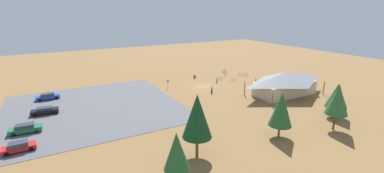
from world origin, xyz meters
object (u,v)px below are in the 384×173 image
Objects in this scene: car_black_far_end at (45,111)px; visitor_near_lot at (212,90)px; pine_east at (177,151)px; visitor_by_pavilion at (217,79)px; bicycle_silver_by_bin at (220,79)px; lot_sign at (168,83)px; pine_midwest at (197,116)px; bicycle_white_front_row at (225,74)px; bicycle_blue_yard_front at (245,75)px; trash_bin at (195,77)px; bicycle_green_yard_left at (233,80)px; bike_pavilion at (285,82)px; car_blue_inner_stall at (48,96)px; bicycle_teal_edge_north at (225,72)px; bicycle_orange_back_row at (240,74)px; car_green_back_corner at (25,128)px; car_red_near_entry at (19,147)px; bicycle_black_mid_cluster at (256,80)px; pine_far_west at (337,95)px; pine_west at (281,109)px; bicycle_purple_lone_west at (224,71)px; pine_center at (338,100)px.

visitor_near_lot reaches higher than car_black_far_end.
pine_east reaches higher than visitor_by_pavilion.
lot_sign is at bearing 1.85° from bicycle_silver_by_bin.
pine_midwest is 5.39× the size of bicycle_white_front_row.
bicycle_blue_yard_front reaches higher than bicycle_white_front_row.
trash_bin is 0.55× the size of bicycle_green_yard_left.
bike_pavilion is 1.88× the size of pine_midwest.
car_black_far_end is 1.03× the size of car_blue_inner_stall.
bicycle_teal_edge_north is 0.35× the size of car_black_far_end.
bicycle_blue_yard_front is (-39.93, -35.88, -3.84)m from pine_east.
bicycle_orange_back_row is (-3.56, 2.19, 0.02)m from bicycle_white_front_row.
car_green_back_corner is 6.35m from car_red_near_entry.
bicycle_green_yard_left is 8.96m from bicycle_teal_edge_north.
visitor_by_pavilion is at bearing -131.26° from visitor_near_lot.
bicycle_black_mid_cluster reaches higher than bicycle_orange_back_row.
trash_bin is 0.55× the size of bicycle_white_front_row.
pine_midwest is at bearing -1.06° from pine_far_west.
car_green_back_corner is at bearing -43.28° from pine_midwest.
car_red_near_entry is 39.41m from visitor_near_lot.
bicycle_blue_yard_front is 9.24m from bicycle_silver_by_bin.
pine_east is 4.86× the size of bicycle_silver_by_bin.
bicycle_black_mid_cluster is (-7.70, 6.08, -0.00)m from bicycle_silver_by_bin.
car_red_near_entry reaches higher than car_black_far_end.
car_red_near_entry is (54.70, 19.65, 0.35)m from bicycle_orange_back_row.
pine_west is at bearing 40.75° from bike_pavilion.
car_green_back_corner is (2.90, 7.37, 0.02)m from car_black_far_end.
car_red_near_entry is 2.56× the size of visitor_by_pavilion.
car_green_back_corner reaches higher than bicycle_blue_yard_front.
pine_midwest reaches higher than car_red_near_entry.
bicycle_white_front_row is (-20.43, -3.83, -1.04)m from lot_sign.
trash_bin is 12.33m from bicycle_purple_lone_west.
bicycle_green_yard_left is (2.72, -15.44, -2.62)m from bike_pavilion.
visitor_by_pavilion is (-28.58, -34.18, -3.36)m from pine_east.
trash_bin is at bearing -65.50° from bike_pavilion.
pine_far_west reaches higher than bicycle_blue_yard_front.
pine_midwest is 40.82m from bicycle_green_yard_left.
bicycle_white_front_row is (4.93, -3.22, -0.02)m from bicycle_blue_yard_front.
pine_midwest is 5.43× the size of visitor_near_lot.
bicycle_black_mid_cluster is at bearing 88.65° from bicycle_orange_back_row.
bicycle_green_yard_left is 45.88m from car_blue_inner_stall.
car_blue_inner_stall is 1.10× the size of car_red_near_entry.
bicycle_black_mid_cluster is at bearing -173.52° from car_green_back_corner.
bicycle_green_yard_left is at bearing 166.86° from visitor_by_pavilion.
bicycle_black_mid_cluster is 54.32m from car_green_back_corner.
pine_east is at bearing 50.49° from visitor_near_lot.
pine_west reaches higher than visitor_by_pavilion.
pine_far_west is 31.16m from visitor_by_pavilion.
car_green_back_corner is at bearing -27.54° from pine_center.
car_blue_inner_stall is (40.82, -39.83, -4.48)m from pine_center.
pine_center reaches higher than car_red_near_entry.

